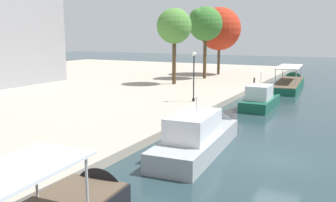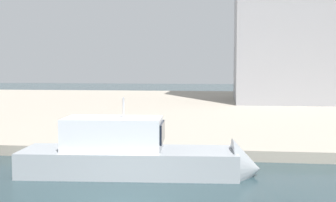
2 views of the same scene
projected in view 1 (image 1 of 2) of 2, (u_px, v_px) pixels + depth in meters
The scene contains 9 objects.
ground_plane at pixel (278, 160), 20.88m from camera, with size 220.00×220.00×0.00m, color #23383D.
motor_yacht_2 at pixel (200, 139), 22.78m from camera, with size 10.63×3.41×4.41m.
motor_yacht_3 at pixel (262, 101), 36.43m from camera, with size 7.73×2.55×4.42m.
tour_boat_4 at pixel (289, 85), 50.18m from camera, with size 15.17×3.87×4.15m.
mooring_bollard_2 at pixel (254, 80), 50.32m from camera, with size 0.26×0.26×0.76m.
lamp_post at pixel (194, 71), 35.90m from camera, with size 0.41×0.41×4.85m.
tree_0 at pixel (175, 27), 48.19m from camera, with size 4.62×4.62×9.98m.
tree_2 at pixel (219, 29), 60.66m from camera, with size 7.04×7.04×11.05m.
tree_3 at pixel (205, 24), 54.50m from camera, with size 5.08×5.08×10.68m.
Camera 1 is at (-20.62, -3.57, 6.97)m, focal length 39.39 mm.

